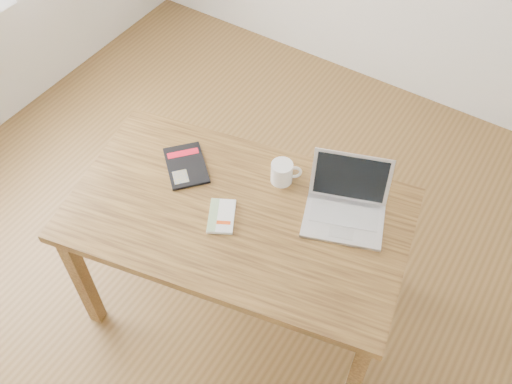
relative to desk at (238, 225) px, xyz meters
The scene contains 6 objects.
room 0.70m from the desk, 166.48° to the right, with size 4.04×4.04×2.70m.
desk is the anchor object (origin of this frame).
white_guidebook 0.12m from the desk, 125.12° to the right, with size 0.17×0.20×0.02m.
black_guidebook 0.36m from the desk, 165.39° to the left, with size 0.29×0.29×0.01m.
laptop 0.46m from the desk, 32.34° to the left, with size 0.40×0.38×0.22m.
coffee_mug 0.29m from the desk, 75.08° to the left, with size 0.12×0.10×0.10m.
Camera 1 is at (0.87, -1.13, 2.61)m, focal length 40.00 mm.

